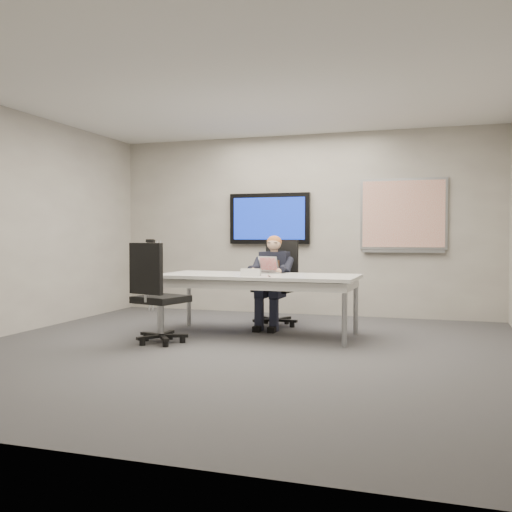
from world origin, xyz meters
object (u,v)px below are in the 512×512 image
(office_chair_far, at_px, (277,299))
(laptop, at_px, (267,269))
(seated_person, at_px, (271,291))
(conference_table, at_px, (258,281))
(office_chair_near, at_px, (158,312))

(office_chair_far, distance_m, laptop, 0.68)
(office_chair_far, height_order, seated_person, seated_person)
(office_chair_far, relative_size, laptop, 3.10)
(office_chair_far, xyz_separation_m, seated_person, (-0.01, -0.25, 0.13))
(conference_table, distance_m, office_chair_far, 0.85)
(conference_table, relative_size, office_chair_near, 2.13)
(conference_table, xyz_separation_m, office_chair_near, (-0.92, -0.88, -0.31))
(office_chair_near, bearing_deg, office_chair_far, -103.20)
(conference_table, distance_m, seated_person, 0.57)
(conference_table, distance_m, laptop, 0.31)
(office_chair_far, bearing_deg, laptop, -81.95)
(conference_table, xyz_separation_m, laptop, (0.03, 0.28, 0.14))
(office_chair_near, xyz_separation_m, laptop, (0.95, 1.16, 0.44))
(conference_table, bearing_deg, office_chair_near, -135.62)
(office_chair_far, bearing_deg, conference_table, -84.41)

